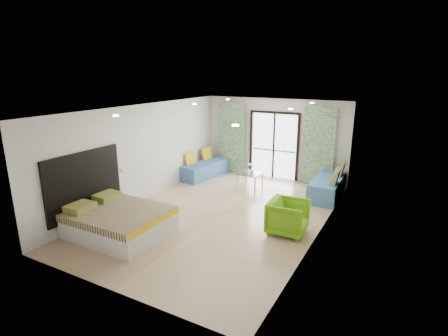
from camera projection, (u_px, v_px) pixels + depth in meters
The scene contains 24 objects.
floor at pixel (221, 214), 9.05m from camera, with size 5.00×7.50×0.01m, color tan, non-canonical shape.
ceiling at pixel (221, 109), 8.32m from camera, with size 5.00×7.50×0.01m, color silver, non-canonical shape.
wall_back at pixel (274, 139), 11.86m from camera, with size 5.00×0.01×2.70m, color silver, non-canonical shape.
wall_front at pixel (106, 217), 5.51m from camera, with size 5.00×0.01×2.70m, color silver, non-canonical shape.
wall_left at pixel (143, 153), 9.83m from camera, with size 0.01×7.50×2.70m, color silver, non-canonical shape.
wall_right at pixel (322, 178), 7.53m from camera, with size 0.01×7.50×2.70m, color silver, non-canonical shape.
balcony_door at pixel (274, 142), 11.86m from camera, with size 1.76×0.08×2.28m.
balcony_rail at pixel (274, 150), 11.95m from camera, with size 1.52×0.03×0.04m, color #595451.
curtain_left at pixel (231, 138), 12.45m from camera, with size 1.00×0.10×2.50m, color silver.
curtain_right at pixel (319, 147), 11.02m from camera, with size 1.00×0.10×2.50m, color silver.
downlight_a at pixel (116, 116), 7.28m from camera, with size 0.12×0.12×0.02m, color #FFE0B2.
downlight_b at pixel (236, 125), 5.99m from camera, with size 0.12×0.12×0.02m, color #FFE0B2.
downlight_c at pixel (195, 104), 9.82m from camera, with size 0.12×0.12×0.02m, color #FFE0B2.
downlight_d at pixel (291, 109), 8.53m from camera, with size 0.12×0.12×0.02m, color #FFE0B2.
downlight_e at pixel (228, 99), 11.51m from camera, with size 0.12×0.12×0.02m, color #FFE0B2.
downlight_f at pixel (312, 103), 10.23m from camera, with size 0.12×0.12×0.02m, color #FFE0B2.
headboard at pixel (85, 183), 8.11m from camera, with size 0.06×2.10×1.50m, color black.
switch_plate at pixel (123, 170), 9.17m from camera, with size 0.02×0.10×0.10m, color silver.
bed at pixel (118, 221), 7.86m from camera, with size 2.09×1.70×0.72m.
daybed_left at pixel (204, 169), 12.12m from camera, with size 0.99×1.98×0.94m.
daybed_right at pixel (328, 186), 10.24m from camera, with size 0.83×2.02×0.99m.
coffee_table at pixel (250, 174), 11.08m from camera, with size 0.69×0.69×0.79m.
vase at pixel (251, 171), 10.97m from camera, with size 0.18×0.19×0.18m, color white.
armchair at pixel (288, 215), 7.87m from camera, with size 0.83×0.78×0.86m, color #68AE16.
Camera 1 is at (4.08, -7.34, 3.57)m, focal length 28.00 mm.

